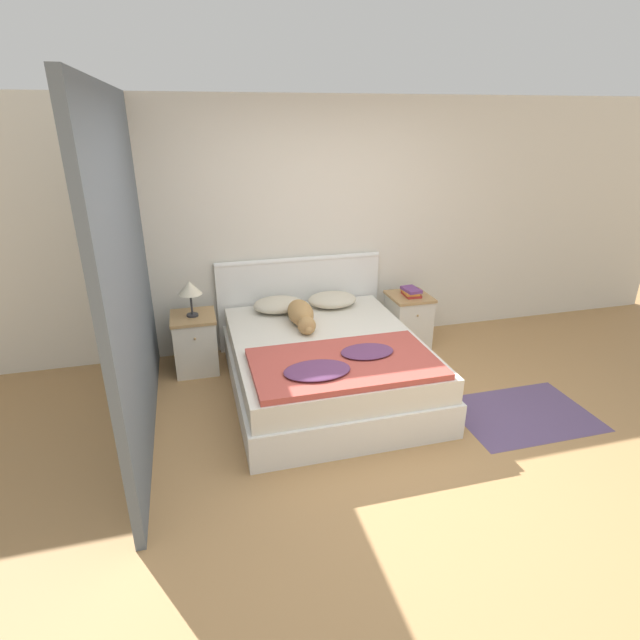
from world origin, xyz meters
name	(u,v)px	position (x,y,z in m)	size (l,w,h in m)	color
ground_plane	(377,453)	(0.00, 0.00, 0.00)	(16.00, 16.00, 0.00)	tan
wall_back	(309,228)	(0.00, 2.13, 1.27)	(9.00, 0.06, 2.55)	silver
wall_side_left	(131,268)	(-1.66, 1.05, 1.27)	(0.06, 3.10, 2.55)	slate
bed	(326,365)	(-0.12, 1.01, 0.25)	(1.68, 2.04, 0.51)	white
headboard	(300,300)	(-0.12, 2.06, 0.51)	(1.76, 0.06, 0.99)	white
nightstand_left	(195,343)	(-1.25, 1.73, 0.29)	(0.43, 0.46, 0.57)	silver
nightstand_right	(408,320)	(1.01, 1.73, 0.29)	(0.43, 0.46, 0.57)	silver
pillow_left	(278,305)	(-0.40, 1.79, 0.58)	(0.51, 0.39, 0.14)	beige
pillow_right	(332,300)	(0.16, 1.79, 0.58)	(0.51, 0.39, 0.14)	beige
quilt	(343,363)	(-0.13, 0.46, 0.54)	(1.47, 0.85, 0.09)	#BC4C42
dog	(302,315)	(-0.26, 1.38, 0.62)	(0.24, 0.65, 0.22)	tan
book_stack	(411,292)	(1.01, 1.72, 0.62)	(0.17, 0.24, 0.08)	#AD2D28
table_lamp	(190,289)	(-1.25, 1.72, 0.85)	(0.22, 0.22, 0.35)	#2D2D33
rug	(523,414)	(1.39, 0.17, 0.00)	(1.13, 0.82, 0.00)	#604C75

